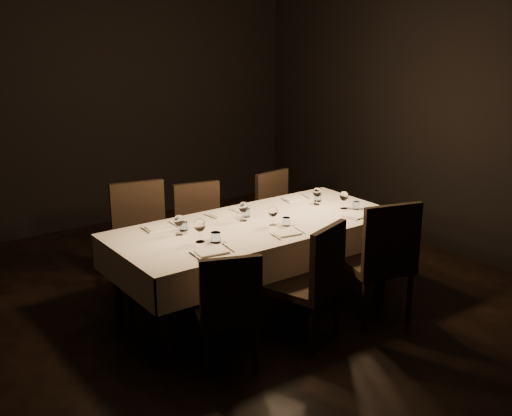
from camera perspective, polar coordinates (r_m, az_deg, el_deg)
room at (r=5.31m, az=-0.00°, el=6.19°), size 5.01×6.01×3.01m
dining_table at (r=5.52m, az=-0.00°, el=-2.12°), size 2.52×1.12×0.76m
chair_near_left at (r=4.60m, az=-2.49°, el=-8.67°), size 0.56×0.56×0.91m
place_setting_near_left at (r=4.98m, az=-4.37°, el=-2.51°), size 0.36×0.41×0.19m
chair_near_center at (r=4.98m, az=5.15°, el=-6.24°), size 0.60×0.60×0.98m
place_setting_near_center at (r=5.37m, az=2.18°, el=-1.12°), size 0.31×0.39×0.17m
chair_near_right at (r=5.38m, az=11.12°, el=-4.27°), size 0.63×0.63×1.06m
place_setting_near_right at (r=5.89m, az=8.49°, el=0.34°), size 0.30×0.39×0.17m
chair_far_left at (r=5.91m, az=-10.07°, el=-2.39°), size 0.59×0.59×1.03m
place_setting_far_left at (r=5.31m, az=-7.32°, el=-1.43°), size 0.31×0.40×0.17m
chair_far_center at (r=6.14m, az=-4.91°, el=-1.83°), size 0.54×0.54×0.94m
place_setting_far_center at (r=5.63m, az=-1.64°, el=-0.24°), size 0.32×0.40×0.17m
chair_far_right at (r=6.74m, az=2.02°, el=-0.22°), size 0.48×0.48×0.90m
place_setting_far_right at (r=6.12m, az=4.87°, el=1.10°), size 0.31×0.39×0.17m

